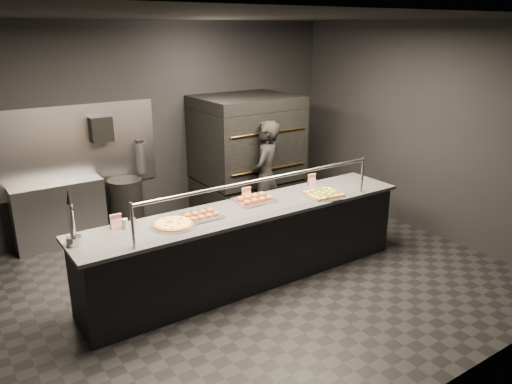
# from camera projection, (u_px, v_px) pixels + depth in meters

# --- Properties ---
(room) EXTENTS (6.04, 6.00, 3.00)m
(room) POSITION_uv_depth(u_px,v_px,m) (245.00, 159.00, 5.59)
(room) COLOR black
(room) RESTS_ON ground
(service_counter) EXTENTS (4.10, 0.78, 1.37)m
(service_counter) POSITION_uv_depth(u_px,v_px,m) (249.00, 244.00, 5.89)
(service_counter) COLOR black
(service_counter) RESTS_ON ground
(pizza_oven) EXTENTS (1.50, 1.23, 1.91)m
(pizza_oven) POSITION_uv_depth(u_px,v_px,m) (246.00, 156.00, 7.86)
(pizza_oven) COLOR black
(pizza_oven) RESTS_ON ground
(prep_shelf) EXTENTS (1.20, 0.35, 0.90)m
(prep_shelf) POSITION_uv_depth(u_px,v_px,m) (60.00, 214.00, 6.86)
(prep_shelf) COLOR #99999E
(prep_shelf) RESTS_ON ground
(towel_dispenser) EXTENTS (0.30, 0.20, 0.35)m
(towel_dispenser) POSITION_uv_depth(u_px,v_px,m) (101.00, 129.00, 6.95)
(towel_dispenser) COLOR black
(towel_dispenser) RESTS_ON room
(fire_extinguisher) EXTENTS (0.14, 0.14, 0.51)m
(fire_extinguisher) POSITION_uv_depth(u_px,v_px,m) (141.00, 158.00, 7.40)
(fire_extinguisher) COLOR #B2B2B7
(fire_extinguisher) RESTS_ON room
(beer_tap) EXTENTS (0.15, 0.21, 0.57)m
(beer_tap) POSITION_uv_depth(u_px,v_px,m) (73.00, 229.00, 4.72)
(beer_tap) COLOR silver
(beer_tap) RESTS_ON service_counter
(round_pizza) EXTENTS (0.49, 0.49, 0.03)m
(round_pizza) POSITION_uv_depth(u_px,v_px,m) (174.00, 224.00, 5.23)
(round_pizza) COLOR silver
(round_pizza) RESTS_ON service_counter
(slider_tray_a) EXTENTS (0.42, 0.31, 0.07)m
(slider_tray_a) POSITION_uv_depth(u_px,v_px,m) (202.00, 216.00, 5.44)
(slider_tray_a) COLOR silver
(slider_tray_a) RESTS_ON service_counter
(slider_tray_b) EXTENTS (0.49, 0.39, 0.07)m
(slider_tray_b) POSITION_uv_depth(u_px,v_px,m) (255.00, 199.00, 5.95)
(slider_tray_b) COLOR silver
(slider_tray_b) RESTS_ON service_counter
(square_pizza) EXTENTS (0.50, 0.50, 0.05)m
(square_pizza) POSITION_uv_depth(u_px,v_px,m) (324.00, 194.00, 6.17)
(square_pizza) COLOR silver
(square_pizza) RESTS_ON service_counter
(condiment_jar) EXTENTS (0.15, 0.06, 0.10)m
(condiment_jar) POSITION_uv_depth(u_px,v_px,m) (128.00, 223.00, 5.17)
(condiment_jar) COLOR silver
(condiment_jar) RESTS_ON service_counter
(tent_cards) EXTENTS (2.77, 0.04, 0.15)m
(tent_cards) POSITION_uv_depth(u_px,v_px,m) (233.00, 196.00, 5.92)
(tent_cards) COLOR white
(tent_cards) RESTS_ON service_counter
(trash_bin) EXTENTS (0.49, 0.49, 0.82)m
(trash_bin) POSITION_uv_depth(u_px,v_px,m) (127.00, 206.00, 7.28)
(trash_bin) COLOR black
(trash_bin) RESTS_ON ground
(worker) EXTENTS (0.72, 0.69, 1.66)m
(worker) POSITION_uv_depth(u_px,v_px,m) (266.00, 177.00, 7.25)
(worker) COLOR black
(worker) RESTS_ON ground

